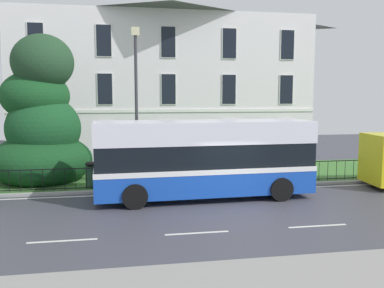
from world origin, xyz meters
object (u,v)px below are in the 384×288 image
street_lamp_post (136,97)px  evergreen_tree (41,127)px  single_decker_bus (204,158)px  georgian_townhouse (161,78)px  litter_bin (92,174)px

street_lamp_post → evergreen_tree: bearing=154.6°
single_decker_bus → street_lamp_post: bearing=137.5°
georgian_townhouse → evergreen_tree: size_ratio=2.72×
georgian_townhouse → evergreen_tree: georgian_townhouse is taller
georgian_townhouse → single_decker_bus: size_ratio=2.24×
evergreen_tree → street_lamp_post: 5.20m
street_lamp_post → litter_bin: size_ratio=6.03×
street_lamp_post → georgian_townhouse: bearing=79.4°
single_decker_bus → litter_bin: (-4.70, 2.29, -0.97)m
evergreen_tree → single_decker_bus: bearing=-31.7°
georgian_townhouse → evergreen_tree: 12.68m
single_decker_bus → litter_bin: 5.32m
evergreen_tree → street_lamp_post: size_ratio=1.04×
georgian_townhouse → single_decker_bus: bearing=-88.7°
georgian_townhouse → street_lamp_post: (-2.33, -12.42, -1.44)m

